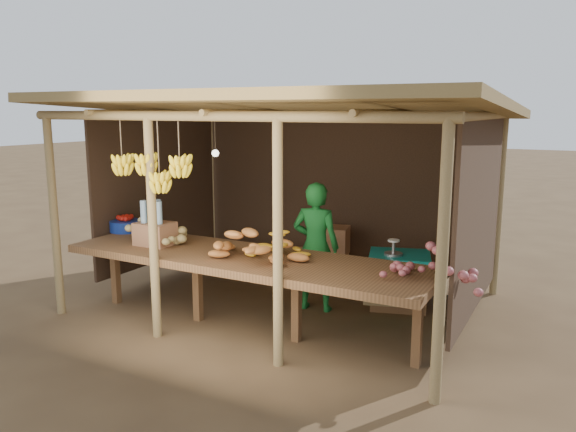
% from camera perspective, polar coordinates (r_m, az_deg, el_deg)
% --- Properties ---
extents(ground, '(60.00, 60.00, 0.00)m').
position_cam_1_polar(ground, '(6.74, -0.00, -8.80)').
color(ground, brown).
rests_on(ground, ground).
extents(stall_structure, '(4.70, 3.50, 2.43)m').
position_cam_1_polar(stall_structure, '(6.48, 0.11, 7.83)').
color(stall_structure, olive).
rests_on(stall_structure, ground).
extents(counter, '(3.90, 1.05, 0.80)m').
position_cam_1_polar(counter, '(5.74, -4.48, -4.61)').
color(counter, brown).
rests_on(counter, ground).
extents(potato_heap, '(0.98, 0.64, 0.36)m').
position_cam_1_polar(potato_heap, '(6.44, -13.60, -0.97)').
color(potato_heap, tan).
rests_on(potato_heap, counter).
extents(sweet_potato_heap, '(1.11, 0.79, 0.36)m').
position_cam_1_polar(sweet_potato_heap, '(5.55, -3.53, -2.58)').
color(sweet_potato_heap, '#BD7030').
rests_on(sweet_potato_heap, counter).
extents(onion_heap, '(0.88, 0.55, 0.36)m').
position_cam_1_polar(onion_heap, '(4.98, 14.50, -4.47)').
color(onion_heap, '#AE5456').
rests_on(onion_heap, counter).
extents(banana_pile, '(0.59, 0.48, 0.34)m').
position_cam_1_polar(banana_pile, '(5.62, -1.12, -2.46)').
color(banana_pile, yellow).
rests_on(banana_pile, counter).
extents(tomato_basin, '(0.38, 0.38, 0.20)m').
position_cam_1_polar(tomato_basin, '(7.11, -16.16, -0.84)').
color(tomato_basin, navy).
rests_on(tomato_basin, counter).
extents(bottle_box, '(0.39, 0.31, 0.49)m').
position_cam_1_polar(bottle_box, '(6.29, -13.37, -1.17)').
color(bottle_box, '#9D6846').
rests_on(bottle_box, counter).
extents(vendor, '(0.58, 0.43, 1.47)m').
position_cam_1_polar(vendor, '(6.34, 2.83, -3.14)').
color(vendor, '#176825').
rests_on(vendor, ground).
extents(tarp_crate, '(0.83, 0.76, 0.82)m').
position_cam_1_polar(tarp_crate, '(6.65, 11.17, -6.25)').
color(tarp_crate, brown).
rests_on(tarp_crate, ground).
extents(carton_stack, '(1.04, 0.47, 0.74)m').
position_cam_1_polar(carton_stack, '(7.50, 3.13, -4.18)').
color(carton_stack, '#9D6846').
rests_on(carton_stack, ground).
extents(burlap_sacks, '(0.75, 0.39, 0.53)m').
position_cam_1_polar(burlap_sacks, '(7.87, -5.27, -4.22)').
color(burlap_sacks, '#402C1E').
rests_on(burlap_sacks, ground).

